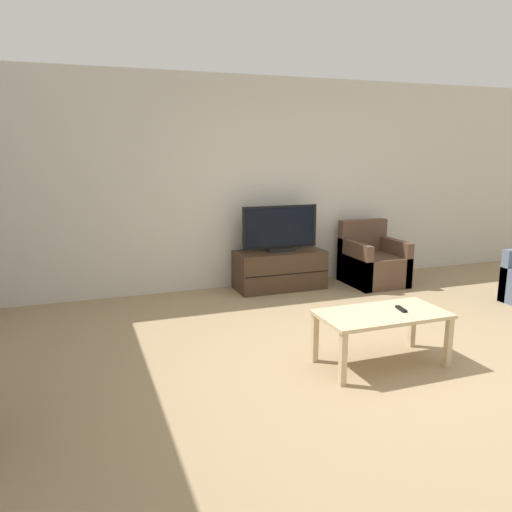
% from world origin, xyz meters
% --- Properties ---
extents(ground_plane, '(24.00, 24.00, 0.00)m').
position_xyz_m(ground_plane, '(0.00, 0.00, 0.00)').
color(ground_plane, '#9E8460').
extents(wall_back, '(12.00, 0.06, 2.70)m').
position_xyz_m(wall_back, '(0.00, 2.83, 1.35)').
color(wall_back, beige).
rests_on(wall_back, ground).
extents(tv_stand, '(1.15, 0.52, 0.50)m').
position_xyz_m(tv_stand, '(0.12, 2.50, 0.25)').
color(tv_stand, '#422D1E').
rests_on(tv_stand, ground).
extents(tv, '(1.01, 0.18, 0.59)m').
position_xyz_m(tv, '(0.12, 2.50, 0.77)').
color(tv, black).
rests_on(tv, tv_stand).
extents(armchair, '(0.70, 0.76, 0.84)m').
position_xyz_m(armchair, '(1.39, 2.31, 0.28)').
color(armchair, brown).
rests_on(armchair, ground).
extents(coffee_table, '(1.07, 0.56, 0.46)m').
position_xyz_m(coffee_table, '(0.01, 0.02, 0.40)').
color(coffee_table, '#CCB289').
rests_on(coffee_table, ground).
extents(remote, '(0.06, 0.15, 0.02)m').
position_xyz_m(remote, '(0.19, 0.01, 0.47)').
color(remote, black).
rests_on(remote, coffee_table).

